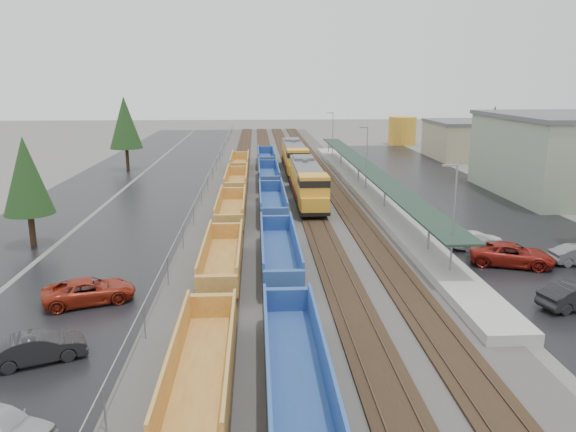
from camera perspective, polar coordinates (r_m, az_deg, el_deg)
name	(u,v)px	position (r m, az deg, el deg)	size (l,w,h in m)	color
ballast_strip	(283,180)	(76.73, -0.55, 3.71)	(20.00, 160.00, 0.08)	#302D2B
trackbed	(283,179)	(76.71, -0.55, 3.79)	(14.60, 160.00, 0.22)	black
west_parking_lot	(172,181)	(77.50, -11.71, 3.50)	(10.00, 160.00, 0.02)	black
west_road	(97,182)	(79.59, -18.86, 3.31)	(9.00, 160.00, 0.02)	black
east_commuter_lot	(443,193)	(70.53, 15.48, 2.30)	(16.00, 100.00, 0.02)	black
station_platform	(366,188)	(67.96, 7.89, 2.87)	(3.00, 80.00, 8.00)	#9E9B93
chainlink_fence	(212,171)	(75.08, -7.78, 4.58)	(0.08, 160.04, 2.02)	gray
distant_hills	(376,114)	(231.67, 8.94, 10.20)	(301.00, 140.00, 25.20)	#4C5E49
tree_west_near	(26,176)	(49.65, -25.07, 3.71)	(3.96, 3.96, 9.00)	#332316
tree_west_far	(125,123)	(87.89, -16.23, 9.10)	(4.84, 4.84, 11.00)	#332316
tree_east	(493,133)	(80.27, 20.11, 7.96)	(4.40, 4.40, 10.00)	#332316
locomotive_lead	(307,182)	(61.84, 1.96, 3.45)	(2.94, 19.36, 4.38)	black
locomotive_trail	(294,157)	(82.53, 0.64, 6.03)	(2.94, 19.36, 4.38)	black
well_string_yellow	(228,231)	(46.67, -6.14, -1.52)	(2.56, 89.67, 2.27)	#AD7430
well_string_blue	(275,223)	(48.89, -1.32, -0.74)	(2.57, 99.74, 2.28)	navy
storage_tank	(402,131)	(121.99, 11.51, 8.49)	(5.79, 5.79, 5.79)	gold
parked_car_west_b	(38,348)	(30.25, -24.06, -12.16)	(4.42, 1.54, 1.46)	black
parked_car_west_c	(89,291)	(36.59, -19.54, -7.21)	(5.46, 2.52, 1.52)	maroon
parked_car_east_a	(576,296)	(37.88, 27.26, -7.23)	(4.71, 1.64, 1.55)	black
parked_car_east_b	(512,255)	(44.38, 21.79, -3.67)	(5.93, 2.73, 1.65)	maroon
parked_car_east_c	(476,240)	(48.08, 18.55, -2.28)	(4.72, 1.92, 1.37)	white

